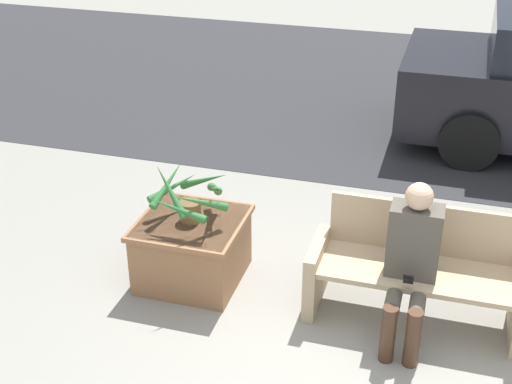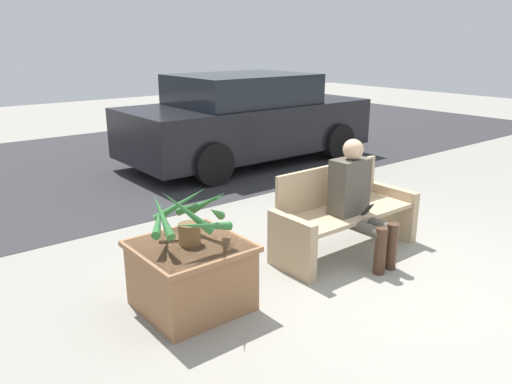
{
  "view_description": "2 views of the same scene",
  "coord_description": "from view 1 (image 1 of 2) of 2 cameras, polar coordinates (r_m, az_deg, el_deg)",
  "views": [
    {
      "loc": [
        0.31,
        -3.59,
        3.3
      ],
      "look_at": [
        -1.03,
        0.96,
        0.81
      ],
      "focal_mm": 50.0,
      "sensor_mm": 36.0,
      "label": 1
    },
    {
      "loc": [
        -3.32,
        -2.2,
        2.02
      ],
      "look_at": [
        -0.6,
        1.23,
        0.68
      ],
      "focal_mm": 35.0,
      "sensor_mm": 36.0,
      "label": 2
    }
  ],
  "objects": [
    {
      "name": "road_surface",
      "position": [
        9.96,
        13.88,
        7.57
      ],
      "size": [
        20.0,
        6.0,
        0.01
      ],
      "primitive_type": "cube",
      "color": "#2D2D30",
      "rests_on": "ground_plane"
    },
    {
      "name": "bench",
      "position": [
        5.33,
        12.75,
        -6.23
      ],
      "size": [
        1.55,
        0.56,
        0.83
      ],
      "color": "tan",
      "rests_on": "ground_plane"
    },
    {
      "name": "person_seated",
      "position": [
        5.04,
        12.33,
        -5.21
      ],
      "size": [
        0.36,
        0.63,
        1.15
      ],
      "color": "#4C473D",
      "rests_on": "ground_plane"
    },
    {
      "name": "planter_box",
      "position": [
        5.68,
        -5.13,
        -4.45
      ],
      "size": [
        0.81,
        0.79,
        0.53
      ],
      "color": "#936642",
      "rests_on": "ground_plane"
    },
    {
      "name": "potted_plant",
      "position": [
        5.44,
        -5.26,
        -0.3
      ],
      "size": [
        0.67,
        0.66,
        0.49
      ],
      "color": "brown",
      "rests_on": "planter_box"
    }
  ]
}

